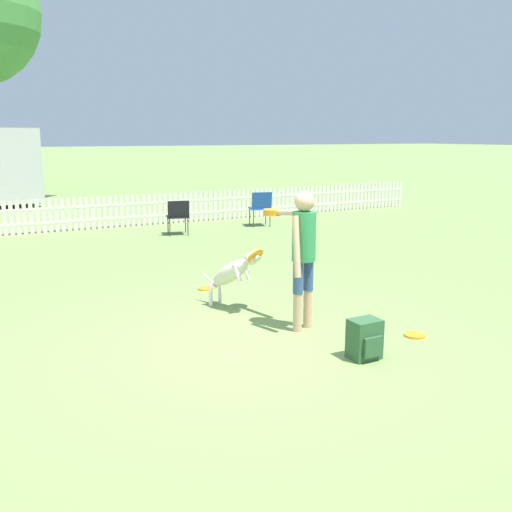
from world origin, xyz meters
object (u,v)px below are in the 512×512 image
(leaping_dog, at_px, (232,272))
(frisbee_near_dog, at_px, (415,335))
(folding_chair_center, at_px, (261,206))
(frisbee_near_handler, at_px, (206,288))
(folding_chair_blue_left, at_px, (178,214))
(backpack_on_grass, at_px, (365,339))
(handler_person, at_px, (301,244))

(leaping_dog, distance_m, frisbee_near_dog, 2.46)
(folding_chair_center, bearing_deg, frisbee_near_dog, 88.33)
(leaping_dog, height_order, frisbee_near_handler, leaping_dog)
(frisbee_near_handler, height_order, folding_chair_blue_left, folding_chair_blue_left)
(backpack_on_grass, bearing_deg, handler_person, 93.82)
(handler_person, height_order, leaping_dog, handler_person)
(handler_person, height_order, folding_chair_center, handler_person)
(backpack_on_grass, height_order, folding_chair_blue_left, folding_chair_blue_left)
(backpack_on_grass, distance_m, folding_chair_center, 8.95)
(handler_person, bearing_deg, frisbee_near_handler, 78.55)
(handler_person, xyz_separation_m, backpack_on_grass, (0.08, -1.13, -0.83))
(handler_person, xyz_separation_m, leaping_dog, (-0.39, 1.07, -0.53))
(leaping_dog, bearing_deg, folding_chair_center, -141.06)
(frisbee_near_dog, bearing_deg, backpack_on_grass, -164.72)
(frisbee_near_dog, distance_m, folding_chair_center, 8.41)
(folding_chair_center, bearing_deg, folding_chair_blue_left, 20.41)
(frisbee_near_dog, distance_m, backpack_on_grass, 1.00)
(handler_person, relative_size, folding_chair_blue_left, 2.02)
(handler_person, height_order, frisbee_near_dog, handler_person)
(leaping_dog, bearing_deg, backpack_on_grass, 82.43)
(backpack_on_grass, bearing_deg, leaping_dog, 101.97)
(frisbee_near_dog, bearing_deg, frisbee_near_handler, 113.56)
(handler_person, distance_m, folding_chair_blue_left, 7.04)
(backpack_on_grass, relative_size, folding_chair_blue_left, 0.52)
(leaping_dog, distance_m, backpack_on_grass, 2.28)
(handler_person, height_order, frisbee_near_handler, handler_person)
(frisbee_near_handler, xyz_separation_m, frisbee_near_dog, (1.33, -3.05, 0.00))
(backpack_on_grass, bearing_deg, frisbee_near_dog, 15.28)
(leaping_dog, height_order, folding_chair_blue_left, leaping_dog)
(handler_person, xyz_separation_m, folding_chair_blue_left, (1.03, 6.95, -0.55))
(handler_person, relative_size, frisbee_near_handler, 6.99)
(frisbee_near_dog, height_order, folding_chair_blue_left, folding_chair_blue_left)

